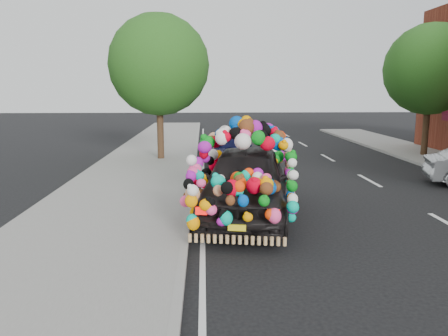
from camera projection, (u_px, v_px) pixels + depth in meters
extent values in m
plane|color=black|center=(294.00, 229.00, 9.60)|extent=(100.00, 100.00, 0.00)
cube|color=gray|center=(96.00, 229.00, 9.39)|extent=(4.00, 60.00, 0.12)
cube|color=gray|center=(187.00, 227.00, 9.48)|extent=(0.15, 60.00, 0.13)
cylinder|color=#332114|center=(160.00, 129.00, 18.52)|extent=(0.28, 0.28, 2.73)
sphere|color=#235015|center=(159.00, 65.00, 18.05)|extent=(4.20, 4.20, 4.20)
cylinder|color=#332114|center=(426.00, 128.00, 19.56)|extent=(0.28, 0.28, 2.64)
sphere|color=#235015|center=(430.00, 69.00, 19.11)|extent=(4.00, 4.00, 4.00)
imported|color=black|center=(246.00, 182.00, 10.49)|extent=(2.76, 5.17, 1.67)
cube|color=red|center=(201.00, 211.00, 8.16)|extent=(0.23, 0.10, 0.14)
cube|color=red|center=(273.00, 213.00, 8.00)|extent=(0.23, 0.10, 0.14)
cube|color=yellow|center=(237.00, 228.00, 8.12)|extent=(0.34, 0.10, 0.12)
imported|color=black|center=(230.00, 150.00, 17.81)|extent=(1.74, 4.13, 1.19)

